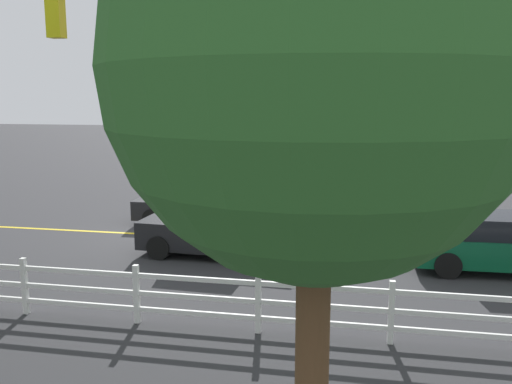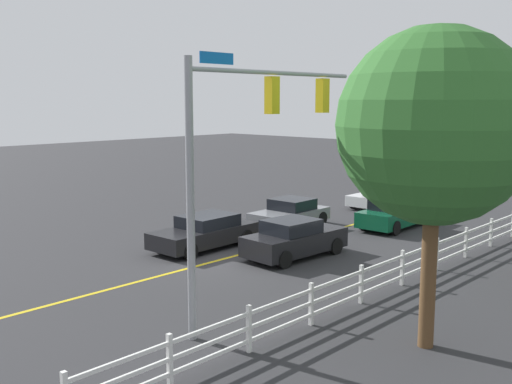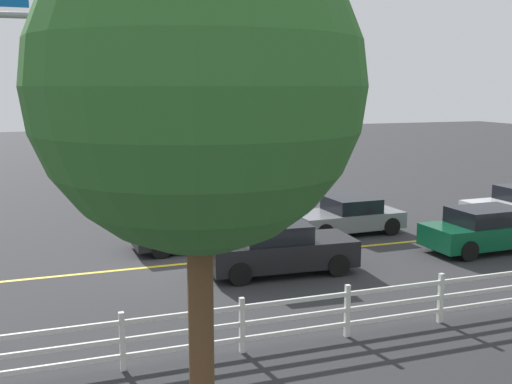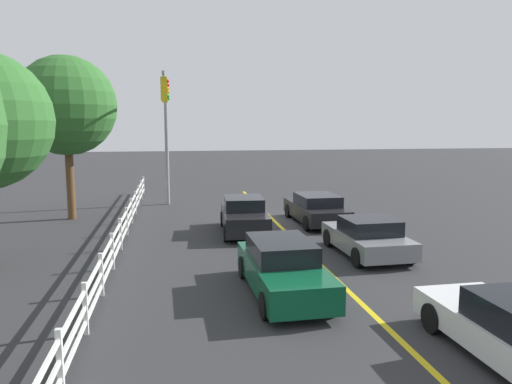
# 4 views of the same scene
# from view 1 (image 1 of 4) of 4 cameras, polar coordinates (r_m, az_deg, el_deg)

# --- Properties ---
(ground_plane) EXTENTS (120.00, 120.00, 0.00)m
(ground_plane) POSITION_cam_1_polar(r_m,az_deg,el_deg) (17.47, -9.35, -4.43)
(ground_plane) COLOR #2D2D30
(lane_center_stripe) EXTENTS (28.00, 0.16, 0.01)m
(lane_center_stripe) POSITION_cam_1_polar(r_m,az_deg,el_deg) (16.54, 3.81, -5.13)
(lane_center_stripe) COLOR gold
(lane_center_stripe) RESTS_ON ground_plane
(car_1) EXTENTS (4.56, 1.90, 1.42)m
(car_1) POSITION_cam_1_polar(r_m,az_deg,el_deg) (14.95, 24.48, -4.93)
(car_1) COLOR #0C4C2D
(car_1) RESTS_ON ground_plane
(car_2) EXTENTS (4.55, 2.04, 1.34)m
(car_2) POSITION_cam_1_polar(r_m,az_deg,el_deg) (18.70, -5.26, -1.32)
(car_2) COLOR black
(car_2) RESTS_ON ground_plane
(car_3) EXTENTS (3.99, 2.08, 1.31)m
(car_3) POSITION_cam_1_polar(r_m,az_deg,el_deg) (18.14, 11.83, -1.94)
(car_3) COLOR slate
(car_3) RESTS_ON ground_plane
(car_4) EXTENTS (4.31, 2.02, 1.46)m
(car_4) POSITION_cam_1_polar(r_m,az_deg,el_deg) (15.05, -3.97, -3.90)
(car_4) COLOR black
(car_4) RESTS_ON ground_plane
(white_rail_fence) EXTENTS (26.10, 0.10, 1.15)m
(white_rail_fence) POSITION_cam_1_polar(r_m,az_deg,el_deg) (10.50, -6.23, -10.77)
(white_rail_fence) COLOR white
(white_rail_fence) RESTS_ON ground_plane
(tree_1) EXTENTS (4.25, 4.25, 6.69)m
(tree_1) POSITION_cam_1_polar(r_m,az_deg,el_deg) (5.56, 6.39, 12.38)
(tree_1) COLOR brown
(tree_1) RESTS_ON ground_plane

